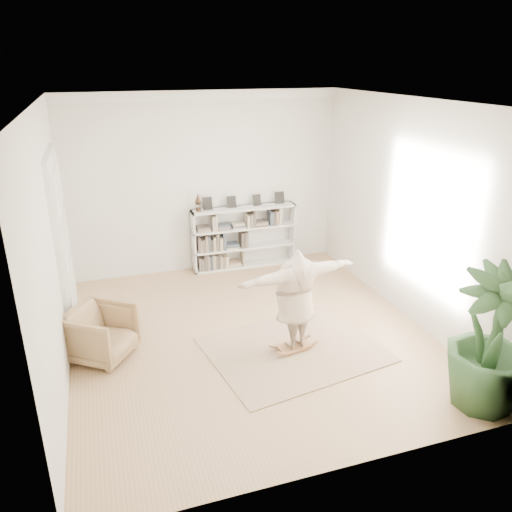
{
  "coord_description": "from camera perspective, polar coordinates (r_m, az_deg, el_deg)",
  "views": [
    {
      "loc": [
        -2.08,
        -6.69,
        4.12
      ],
      "look_at": [
        0.23,
        0.4,
        1.19
      ],
      "focal_mm": 35.0,
      "sensor_mm": 36.0,
      "label": 1
    }
  ],
  "objects": [
    {
      "name": "doors",
      "position": [
        8.46,
        -21.24,
        1.22
      ],
      "size": [
        0.09,
        1.78,
        2.92
      ],
      "color": "white",
      "rests_on": "floor"
    },
    {
      "name": "houseplant",
      "position": [
        6.82,
        25.32,
        -8.68
      ],
      "size": [
        1.19,
        1.19,
        1.86
      ],
      "primitive_type": "imported",
      "rotation": [
        0.0,
        0.0,
        -0.16
      ],
      "color": "#294924",
      "rests_on": "floor"
    },
    {
      "name": "armchair",
      "position": [
        7.72,
        -17.32,
        -8.46
      ],
      "size": [
        1.2,
        1.19,
        0.79
      ],
      "primitive_type": "imported",
      "rotation": [
        0.0,
        0.0,
        0.96
      ],
      "color": "#A68757",
      "rests_on": "floor"
    },
    {
      "name": "person",
      "position": [
        7.32,
        4.53,
        -4.66
      ],
      "size": [
        1.98,
        0.83,
        1.56
      ],
      "primitive_type": "imported",
      "rotation": [
        0.0,
        0.0,
        3.31
      ],
      "color": "beige",
      "rests_on": "rocker_board"
    },
    {
      "name": "rug",
      "position": [
        7.75,
        4.33,
        -10.6
      ],
      "size": [
        2.79,
        2.38,
        0.02
      ],
      "primitive_type": "cube",
      "rotation": [
        0.0,
        0.0,
        0.16
      ],
      "color": "tan",
      "rests_on": "floor"
    },
    {
      "name": "bookshelf",
      "position": [
        10.51,
        -1.41,
        2.12
      ],
      "size": [
        2.2,
        0.35,
        1.64
      ],
      "color": "silver",
      "rests_on": "floor"
    },
    {
      "name": "room_shell",
      "position": [
        9.87,
        -6.13,
        17.83
      ],
      "size": [
        6.0,
        6.0,
        6.0
      ],
      "color": "silver",
      "rests_on": "floor"
    },
    {
      "name": "rocker_board",
      "position": [
        7.72,
        4.35,
        -10.25
      ],
      "size": [
        0.53,
        0.37,
        0.1
      ],
      "rotation": [
        0.0,
        0.0,
        0.16
      ],
      "color": "brown",
      "rests_on": "rug"
    },
    {
      "name": "floor",
      "position": [
        8.13,
        -0.67,
        -8.97
      ],
      "size": [
        6.0,
        6.0,
        0.0
      ],
      "primitive_type": "plane",
      "color": "#A98057",
      "rests_on": "ground"
    }
  ]
}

